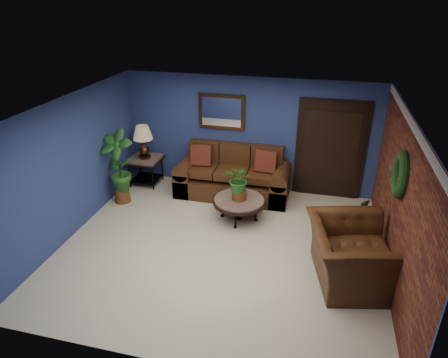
% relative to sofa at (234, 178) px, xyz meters
% --- Properties ---
extents(floor, '(5.50, 5.50, 0.00)m').
position_rel_sofa_xyz_m(floor, '(0.23, -2.09, -0.36)').
color(floor, beige).
rests_on(floor, ground).
extents(wall_back, '(5.50, 0.04, 2.50)m').
position_rel_sofa_xyz_m(wall_back, '(0.23, 0.41, 0.89)').
color(wall_back, navy).
rests_on(wall_back, ground).
extents(wall_left, '(0.04, 5.00, 2.50)m').
position_rel_sofa_xyz_m(wall_left, '(-2.52, -2.09, 0.89)').
color(wall_left, navy).
rests_on(wall_left, ground).
extents(wall_right_brick, '(0.04, 5.00, 2.50)m').
position_rel_sofa_xyz_m(wall_right_brick, '(2.98, -2.09, 0.89)').
color(wall_right_brick, brown).
rests_on(wall_right_brick, ground).
extents(ceiling, '(5.50, 5.00, 0.02)m').
position_rel_sofa_xyz_m(ceiling, '(0.23, -2.09, 2.14)').
color(ceiling, silver).
rests_on(ceiling, wall_back).
extents(crown_molding, '(0.03, 5.00, 0.14)m').
position_rel_sofa_xyz_m(crown_molding, '(2.95, -2.09, 2.07)').
color(crown_molding, white).
rests_on(crown_molding, wall_right_brick).
extents(wall_mirror, '(1.02, 0.06, 0.77)m').
position_rel_sofa_xyz_m(wall_mirror, '(-0.37, 0.37, 1.36)').
color(wall_mirror, '#422813').
rests_on(wall_mirror, wall_back).
extents(closet_door, '(1.44, 0.06, 2.18)m').
position_rel_sofa_xyz_m(closet_door, '(1.98, 0.38, 0.69)').
color(closet_door, black).
rests_on(closet_door, wall_back).
extents(wreath, '(0.16, 0.72, 0.72)m').
position_rel_sofa_xyz_m(wreath, '(2.92, -2.04, 1.34)').
color(wreath, black).
rests_on(wreath, wall_right_brick).
extents(sofa, '(2.43, 1.05, 1.09)m').
position_rel_sofa_xyz_m(sofa, '(0.00, 0.00, 0.00)').
color(sofa, '#442A13').
rests_on(sofa, ground).
extents(coffee_table, '(1.03, 1.03, 0.44)m').
position_rel_sofa_xyz_m(coffee_table, '(0.35, -1.07, 0.03)').
color(coffee_table, '#514C47').
rests_on(coffee_table, ground).
extents(end_table, '(0.71, 0.71, 0.65)m').
position_rel_sofa_xyz_m(end_table, '(-2.07, -0.04, 0.14)').
color(end_table, '#514C47').
rests_on(end_table, ground).
extents(table_lamp, '(0.44, 0.44, 0.73)m').
position_rel_sofa_xyz_m(table_lamp, '(-2.07, -0.04, 0.76)').
color(table_lamp, '#422813').
rests_on(table_lamp, end_table).
extents(side_chair, '(0.38, 0.38, 0.84)m').
position_rel_sofa_xyz_m(side_chair, '(0.98, 0.02, 0.12)').
color(side_chair, '#542D18').
rests_on(side_chair, ground).
extents(armchair, '(1.52, 1.66, 0.92)m').
position_rel_sofa_xyz_m(armchair, '(2.38, -2.43, 0.10)').
color(armchair, '#442A13').
rests_on(armchair, ground).
extents(coffee_plant, '(0.65, 0.61, 0.71)m').
position_rel_sofa_xyz_m(coffee_plant, '(0.35, -1.07, 0.47)').
color(coffee_plant, brown).
rests_on(coffee_plant, coffee_table).
extents(floor_plant, '(0.38, 0.34, 0.74)m').
position_rel_sofa_xyz_m(floor_plant, '(2.58, -1.04, 0.02)').
color(floor_plant, brown).
rests_on(floor_plant, ground).
extents(tall_plant, '(0.76, 0.55, 1.59)m').
position_rel_sofa_xyz_m(tall_plant, '(-2.22, -0.97, 0.51)').
color(tall_plant, brown).
rests_on(tall_plant, ground).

